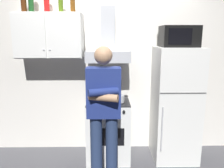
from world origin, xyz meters
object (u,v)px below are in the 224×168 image
(cooking_pot, at_px, (118,99))
(bottle_wine_green, at_px, (31,0))
(bottle_beer_brown, at_px, (73,3))
(refrigerator, at_px, (175,104))
(bottle_soda_red, at_px, (47,3))
(upper_cabinet, at_px, (49,36))
(stove_oven, at_px, (108,129))
(person_standing, at_px, (104,112))
(bottle_olive_oil, at_px, (61,3))
(range_hood, at_px, (108,47))
(microwave, at_px, (179,36))
(bottle_rum_dark, at_px, (24,2))

(cooking_pot, height_order, bottle_wine_green, bottle_wine_green)
(bottle_beer_brown, bearing_deg, refrigerator, -3.76)
(cooking_pot, height_order, bottle_soda_red, bottle_soda_red)
(upper_cabinet, height_order, refrigerator, upper_cabinet)
(upper_cabinet, xyz_separation_m, stove_oven, (0.80, -0.13, -1.32))
(person_standing, bearing_deg, stove_oven, 85.28)
(person_standing, height_order, cooking_pot, person_standing)
(bottle_wine_green, xyz_separation_m, bottle_beer_brown, (0.56, -0.03, -0.04))
(bottle_olive_oil, bearing_deg, stove_oven, -9.28)
(stove_oven, distance_m, refrigerator, 1.02)
(bottle_soda_red, bearing_deg, range_hood, -2.15)
(bottle_olive_oil, height_order, bottle_wine_green, bottle_wine_green)
(upper_cabinet, height_order, bottle_soda_red, bottle_soda_red)
(microwave, relative_size, cooking_pot, 1.73)
(person_standing, bearing_deg, microwave, 32.00)
(range_hood, height_order, refrigerator, range_hood)
(upper_cabinet, height_order, cooking_pot, upper_cabinet)
(microwave, relative_size, bottle_wine_green, 1.44)
(person_standing, bearing_deg, bottle_wine_green, 143.10)
(stove_oven, distance_m, bottle_beer_brown, 1.80)
(range_hood, height_order, bottle_soda_red, bottle_soda_red)
(refrigerator, distance_m, bottle_olive_oil, 2.09)
(upper_cabinet, relative_size, refrigerator, 0.56)
(cooking_pot, bearing_deg, microwave, 9.57)
(refrigerator, distance_m, bottle_wine_green, 2.42)
(cooking_pot, bearing_deg, bottle_olive_oil, 163.65)
(stove_oven, relative_size, refrigerator, 0.55)
(person_standing, height_order, bottle_rum_dark, bottle_rum_dark)
(range_hood, relative_size, bottle_soda_red, 2.83)
(bottle_beer_brown, bearing_deg, bottle_rum_dark, 178.13)
(upper_cabinet, distance_m, stove_oven, 1.55)
(bottle_olive_oil, bearing_deg, cooking_pot, -16.35)
(bottle_olive_oil, xyz_separation_m, bottle_beer_brown, (0.16, -0.01, -0.01))
(bottle_soda_red, bearing_deg, cooking_pot, -16.21)
(microwave, xyz_separation_m, bottle_beer_brown, (-1.41, 0.07, 0.43))
(range_hood, relative_size, bottle_olive_oil, 2.82)
(range_hood, relative_size, bottle_rum_dark, 2.72)
(person_standing, bearing_deg, cooking_pot, 69.70)
(refrigerator, height_order, bottle_wine_green, bottle_wine_green)
(cooking_pot, relative_size, bottle_beer_brown, 1.09)
(range_hood, relative_size, refrigerator, 0.47)
(bottle_wine_green, xyz_separation_m, bottle_rum_dark, (-0.10, -0.01, -0.03))
(microwave, xyz_separation_m, bottle_olive_oil, (-1.57, 0.08, 0.44))
(microwave, bearing_deg, range_hood, 173.54)
(refrigerator, relative_size, bottle_olive_oil, 6.02)
(bottle_wine_green, bearing_deg, range_hood, 0.29)
(upper_cabinet, relative_size, bottle_beer_brown, 3.54)
(stove_oven, bearing_deg, microwave, 1.15)
(bottle_soda_red, bearing_deg, microwave, -4.47)
(microwave, relative_size, bottle_rum_dark, 1.74)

